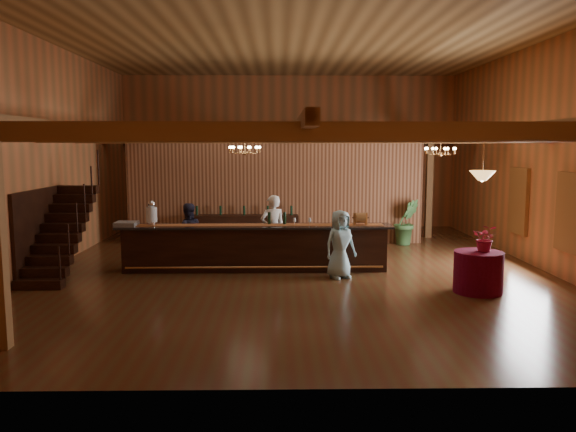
{
  "coord_description": "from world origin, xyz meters",
  "views": [
    {
      "loc": [
        -0.41,
        -13.62,
        3.0
      ],
      "look_at": [
        -0.16,
        0.51,
        1.22
      ],
      "focal_mm": 35.0,
      "sensor_mm": 36.0,
      "label": 1
    }
  ],
  "objects_px": {
    "chandelier_right": "(440,151)",
    "beverage_dispenser": "(152,213)",
    "floor_plant": "(406,222)",
    "staff_second": "(188,234)",
    "raffle_drum": "(360,218)",
    "backbar_shelf": "(244,230)",
    "bartender": "(273,230)",
    "round_table": "(478,272)",
    "pendant_lamp": "(482,176)",
    "guest": "(340,244)",
    "chandelier_left": "(245,149)",
    "tasting_bar": "(255,247)"
  },
  "relations": [
    {
      "from": "chandelier_right",
      "to": "floor_plant",
      "type": "xyz_separation_m",
      "value": [
        -0.28,
        2.4,
        -2.17
      ]
    },
    {
      "from": "raffle_drum",
      "to": "guest",
      "type": "height_order",
      "value": "guest"
    },
    {
      "from": "backbar_shelf",
      "to": "pendant_lamp",
      "type": "bearing_deg",
      "value": -50.02
    },
    {
      "from": "chandelier_right",
      "to": "staff_second",
      "type": "relative_size",
      "value": 0.51
    },
    {
      "from": "guest",
      "to": "round_table",
      "type": "bearing_deg",
      "value": -51.51
    },
    {
      "from": "raffle_drum",
      "to": "backbar_shelf",
      "type": "distance_m",
      "value": 4.69
    },
    {
      "from": "chandelier_right",
      "to": "guest",
      "type": "xyz_separation_m",
      "value": [
        -2.76,
        -1.9,
        -2.09
      ]
    },
    {
      "from": "tasting_bar",
      "to": "beverage_dispenser",
      "type": "bearing_deg",
      "value": 178.76
    },
    {
      "from": "chandelier_right",
      "to": "staff_second",
      "type": "bearing_deg",
      "value": -176.79
    },
    {
      "from": "chandelier_right",
      "to": "pendant_lamp",
      "type": "bearing_deg",
      "value": -91.24
    },
    {
      "from": "chandelier_left",
      "to": "guest",
      "type": "bearing_deg",
      "value": -42.18
    },
    {
      "from": "chandelier_left",
      "to": "guest",
      "type": "xyz_separation_m",
      "value": [
        2.26,
        -2.05,
        -2.12
      ]
    },
    {
      "from": "backbar_shelf",
      "to": "staff_second",
      "type": "height_order",
      "value": "staff_second"
    },
    {
      "from": "pendant_lamp",
      "to": "guest",
      "type": "xyz_separation_m",
      "value": [
        -2.69,
        1.32,
        -1.62
      ]
    },
    {
      "from": "pendant_lamp",
      "to": "staff_second",
      "type": "xyz_separation_m",
      "value": [
        -6.38,
        2.87,
        -1.62
      ]
    },
    {
      "from": "bartender",
      "to": "floor_plant",
      "type": "height_order",
      "value": "bartender"
    },
    {
      "from": "raffle_drum",
      "to": "guest",
      "type": "bearing_deg",
      "value": -124.99
    },
    {
      "from": "bartender",
      "to": "guest",
      "type": "height_order",
      "value": "bartender"
    },
    {
      "from": "bartender",
      "to": "raffle_drum",
      "type": "bearing_deg",
      "value": 141.32
    },
    {
      "from": "floor_plant",
      "to": "pendant_lamp",
      "type": "bearing_deg",
      "value": -87.91
    },
    {
      "from": "floor_plant",
      "to": "tasting_bar",
      "type": "bearing_deg",
      "value": -142.17
    },
    {
      "from": "tasting_bar",
      "to": "guest",
      "type": "relative_size",
      "value": 4.23
    },
    {
      "from": "raffle_drum",
      "to": "floor_plant",
      "type": "xyz_separation_m",
      "value": [
        1.92,
        3.49,
        -0.58
      ]
    },
    {
      "from": "staff_second",
      "to": "chandelier_left",
      "type": "bearing_deg",
      "value": -176.46
    },
    {
      "from": "floor_plant",
      "to": "chandelier_right",
      "type": "bearing_deg",
      "value": -83.45
    },
    {
      "from": "round_table",
      "to": "staff_second",
      "type": "xyz_separation_m",
      "value": [
        -6.38,
        2.87,
        0.35
      ]
    },
    {
      "from": "tasting_bar",
      "to": "raffle_drum",
      "type": "bearing_deg",
      "value": -1.15
    },
    {
      "from": "bartender",
      "to": "backbar_shelf",
      "type": "bearing_deg",
      "value": -90.83
    },
    {
      "from": "staff_second",
      "to": "floor_plant",
      "type": "height_order",
      "value": "staff_second"
    },
    {
      "from": "chandelier_left",
      "to": "pendant_lamp",
      "type": "height_order",
      "value": "same"
    },
    {
      "from": "raffle_drum",
      "to": "guest",
      "type": "xyz_separation_m",
      "value": [
        -0.57,
        -0.81,
        -0.49
      ]
    },
    {
      "from": "staff_second",
      "to": "beverage_dispenser",
      "type": "bearing_deg",
      "value": 24.99
    },
    {
      "from": "round_table",
      "to": "staff_second",
      "type": "height_order",
      "value": "staff_second"
    },
    {
      "from": "beverage_dispenser",
      "to": "raffle_drum",
      "type": "height_order",
      "value": "beverage_dispenser"
    },
    {
      "from": "backbar_shelf",
      "to": "bartender",
      "type": "height_order",
      "value": "bartender"
    },
    {
      "from": "guest",
      "to": "floor_plant",
      "type": "relative_size",
      "value": 1.12
    },
    {
      "from": "pendant_lamp",
      "to": "beverage_dispenser",
      "type": "bearing_deg",
      "value": 162.76
    },
    {
      "from": "floor_plant",
      "to": "bartender",
      "type": "bearing_deg",
      "value": -145.98
    },
    {
      "from": "chandelier_right",
      "to": "beverage_dispenser",
      "type": "bearing_deg",
      "value": -171.98
    },
    {
      "from": "round_table",
      "to": "floor_plant",
      "type": "bearing_deg",
      "value": 92.09
    },
    {
      "from": "beverage_dispenser",
      "to": "staff_second",
      "type": "bearing_deg",
      "value": 40.96
    },
    {
      "from": "pendant_lamp",
      "to": "bartender",
      "type": "bearing_deg",
      "value": 145.56
    },
    {
      "from": "guest",
      "to": "chandelier_left",
      "type": "bearing_deg",
      "value": 112.49
    },
    {
      "from": "raffle_drum",
      "to": "backbar_shelf",
      "type": "bearing_deg",
      "value": 130.47
    },
    {
      "from": "staff_second",
      "to": "guest",
      "type": "relative_size",
      "value": 1.0
    },
    {
      "from": "tasting_bar",
      "to": "guest",
      "type": "xyz_separation_m",
      "value": [
        1.96,
        -0.85,
        0.22
      ]
    },
    {
      "from": "raffle_drum",
      "to": "chandelier_right",
      "type": "relative_size",
      "value": 0.43
    },
    {
      "from": "beverage_dispenser",
      "to": "chandelier_left",
      "type": "bearing_deg",
      "value": 28.0
    },
    {
      "from": "tasting_bar",
      "to": "staff_second",
      "type": "distance_m",
      "value": 1.88
    },
    {
      "from": "round_table",
      "to": "pendant_lamp",
      "type": "relative_size",
      "value": 1.09
    }
  ]
}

